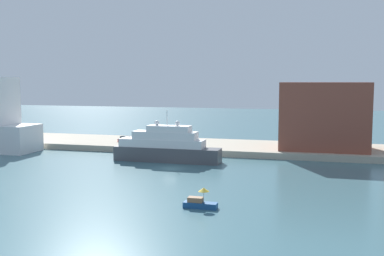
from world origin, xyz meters
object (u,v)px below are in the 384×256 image
(small_motorboat, at_px, (200,202))
(mooring_bollard, at_px, (190,147))
(large_yacht, at_px, (166,147))
(person_figure, at_px, (142,140))
(parked_car, at_px, (126,139))
(harbor_building, at_px, (324,116))
(work_barge, at_px, (125,155))

(small_motorboat, xyz_separation_m, mooring_bollard, (-13.60, 43.04, 1.00))
(large_yacht, xyz_separation_m, person_figure, (-11.45, 15.41, -0.91))
(parked_car, height_order, mooring_bollard, parked_car)
(small_motorboat, height_order, harbor_building, harbor_building)
(large_yacht, xyz_separation_m, mooring_bollard, (2.38, 10.11, -1.23))
(harbor_building, bearing_deg, small_motorboat, -107.68)
(parked_car, bearing_deg, harbor_building, 1.23)
(harbor_building, height_order, person_figure, harbor_building)
(small_motorboat, relative_size, mooring_bollard, 5.48)
(work_barge, bearing_deg, parked_car, 112.91)
(work_barge, relative_size, parked_car, 1.09)
(person_figure, distance_m, mooring_bollard, 14.81)
(large_yacht, height_order, mooring_bollard, large_yacht)
(work_barge, xyz_separation_m, mooring_bollard, (13.47, 6.28, 1.47))
(harbor_building, xyz_separation_m, mooring_bollard, (-29.81, -7.84, -7.21))
(large_yacht, distance_m, person_figure, 19.22)
(work_barge, distance_m, person_figure, 11.72)
(small_motorboat, distance_m, parked_car, 59.54)
(large_yacht, relative_size, parked_car, 5.82)
(harbor_building, bearing_deg, person_figure, -176.68)
(mooring_bollard, bearing_deg, small_motorboat, -72.47)
(harbor_building, bearing_deg, large_yacht, -150.86)
(work_barge, relative_size, harbor_building, 0.22)
(large_yacht, relative_size, small_motorboat, 5.01)
(large_yacht, height_order, work_barge, large_yacht)
(work_barge, height_order, harbor_building, harbor_building)
(small_motorboat, relative_size, work_barge, 1.07)
(harbor_building, distance_m, person_figure, 44.25)
(work_barge, bearing_deg, harbor_building, 18.06)
(work_barge, xyz_separation_m, parked_car, (-5.52, 13.06, 1.68))
(work_barge, bearing_deg, mooring_bollard, 24.98)
(harbor_building, xyz_separation_m, person_figure, (-43.64, -2.53, -6.89))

